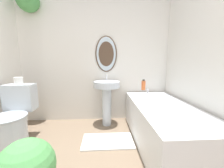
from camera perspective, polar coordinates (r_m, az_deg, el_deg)
The scene contains 8 objects.
wall_back at distance 2.58m, azimuth -8.98°, elevation 13.28°, with size 2.77×0.34×2.40m.
wall_right at distance 1.88m, azimuth 37.54°, elevation 10.66°, with size 0.06×2.34×2.40m.
toilet at distance 2.24m, azimuth -36.07°, elevation -12.61°, with size 0.44×0.63×0.78m.
pedestal_sink at distance 2.34m, azimuth -2.21°, elevation -4.31°, with size 0.44×0.44×0.87m.
bathtub at distance 2.03m, azimuth 20.57°, elevation -15.02°, with size 0.74×1.61×0.61m.
shampoo_bottle at distance 2.47m, azimuth 12.94°, elevation -0.46°, with size 0.07×0.07×0.18m.
bath_mat at distance 2.05m, azimuth -1.75°, elevation -22.60°, with size 0.70×0.40×0.02m.
toilet_paper_roll at distance 2.31m, azimuth -34.31°, elevation 1.12°, with size 0.11×0.11×0.10m.
Camera 1 is at (0.14, -0.32, 1.09)m, focal length 22.00 mm.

